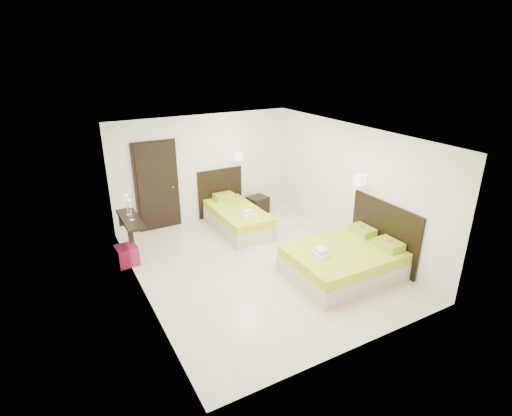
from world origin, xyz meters
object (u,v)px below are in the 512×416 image
bed_single (236,216)px  ottoman (127,255)px  bed_double (347,259)px  nightstand (258,205)px

bed_single → ottoman: size_ratio=5.00×
bed_double → nightstand: (0.01, 3.50, -0.09)m
bed_single → nightstand: (0.92, 0.59, -0.08)m
nightstand → ottoman: size_ratio=1.22×
bed_single → nightstand: size_ratio=4.10×
bed_single → ottoman: (-2.69, -0.54, -0.10)m
bed_double → nightstand: bearing=89.8°
nightstand → ottoman: bearing=-173.0°
bed_single → ottoman: bed_single is taller
bed_double → ottoman: bed_double is taller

